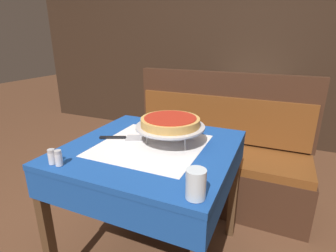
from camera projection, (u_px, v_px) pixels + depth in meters
name	position (u px, v px, depth m)	size (l,w,h in m)	color
dining_table_front	(151.00, 163.00, 1.43)	(0.87, 0.87, 0.76)	#194799
dining_table_rear	(248.00, 99.00, 2.90)	(0.72, 0.72, 0.77)	beige
booth_bench	(214.00, 164.00, 2.18)	(1.47, 0.50, 1.04)	#3D2316
back_wall_panel	(235.00, 46.00, 3.23)	(6.00, 0.04, 2.40)	black
pizza_pan_stand	(170.00, 127.00, 1.40)	(0.37, 0.37, 0.10)	#ADADB2
deep_dish_pizza	(170.00, 121.00, 1.39)	(0.32, 0.32, 0.05)	tan
pizza_server	(125.00, 138.00, 1.49)	(0.26, 0.16, 0.01)	#BCBCC1
water_glass_near	(196.00, 184.00, 0.92)	(0.07, 0.07, 0.11)	silver
salt_shaker	(52.00, 157.00, 1.18)	(0.03, 0.03, 0.07)	silver
pepper_shaker	(58.00, 158.00, 1.17)	(0.03, 0.03, 0.07)	silver
condiment_caddy	(255.00, 86.00, 2.79)	(0.11, 0.11, 0.15)	black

